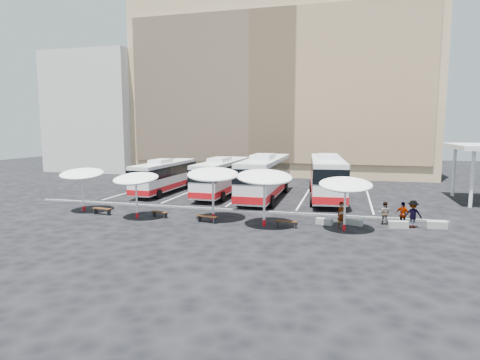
% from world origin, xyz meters
% --- Properties ---
extents(ground, '(120.00, 120.00, 0.00)m').
position_xyz_m(ground, '(0.00, 0.00, 0.00)').
color(ground, black).
rests_on(ground, ground).
extents(sandstone_building, '(42.00, 18.25, 29.60)m').
position_xyz_m(sandstone_building, '(0.00, 31.87, 12.63)').
color(sandstone_building, tan).
rests_on(sandstone_building, ground).
extents(apartment_block, '(14.00, 14.00, 18.00)m').
position_xyz_m(apartment_block, '(-28.00, 28.00, 9.00)').
color(apartment_block, beige).
rests_on(apartment_block, ground).
extents(curb_divider, '(34.00, 0.25, 0.15)m').
position_xyz_m(curb_divider, '(0.00, 0.50, 0.07)').
color(curb_divider, black).
rests_on(curb_divider, ground).
extents(bay_lines, '(24.15, 12.00, 0.01)m').
position_xyz_m(bay_lines, '(0.00, 8.00, 0.01)').
color(bay_lines, white).
rests_on(bay_lines, ground).
extents(bus_0, '(2.77, 11.09, 3.50)m').
position_xyz_m(bus_0, '(-8.30, 7.73, 1.79)').
color(bus_0, white).
rests_on(bus_0, ground).
extents(bus_1, '(2.95, 12.01, 3.80)m').
position_xyz_m(bus_1, '(-2.08, 7.91, 1.94)').
color(bus_1, white).
rests_on(bus_1, ground).
extents(bus_2, '(3.22, 13.46, 4.27)m').
position_xyz_m(bus_2, '(2.41, 6.93, 2.18)').
color(bus_2, white).
rests_on(bus_2, ground).
extents(bus_3, '(4.12, 13.66, 4.27)m').
position_xyz_m(bus_3, '(8.06, 8.44, 2.18)').
color(bus_3, white).
rests_on(bus_3, ground).
extents(sunshade_0, '(4.21, 4.24, 3.54)m').
position_xyz_m(sunshade_0, '(-10.54, -2.65, 3.01)').
color(sunshade_0, white).
rests_on(sunshade_0, ground).
extents(sunshade_1, '(3.39, 3.43, 3.46)m').
position_xyz_m(sunshade_1, '(-5.13, -3.77, 2.94)').
color(sunshade_1, white).
rests_on(sunshade_1, ground).
extents(sunshade_2, '(4.73, 4.76, 3.90)m').
position_xyz_m(sunshade_2, '(0.55, -2.87, 3.31)').
color(sunshade_2, white).
rests_on(sunshade_2, ground).
extents(sunshade_3, '(4.94, 4.97, 3.95)m').
position_xyz_m(sunshade_3, '(4.52, -3.77, 3.36)').
color(sunshade_3, white).
rests_on(sunshade_3, ground).
extents(sunshade_4, '(3.70, 3.74, 3.56)m').
position_xyz_m(sunshade_4, '(9.82, -3.59, 3.02)').
color(sunshade_4, white).
rests_on(sunshade_4, ground).
extents(wood_bench_0, '(1.64, 0.64, 0.49)m').
position_xyz_m(wood_bench_0, '(-8.34, -3.42, 0.38)').
color(wood_bench_0, '#331A0B').
rests_on(wood_bench_0, ground).
extents(wood_bench_1, '(1.44, 0.73, 0.43)m').
position_xyz_m(wood_bench_1, '(-3.61, -3.11, 0.33)').
color(wood_bench_1, '#331A0B').
rests_on(wood_bench_1, ground).
extents(wood_bench_2, '(1.65, 0.74, 0.49)m').
position_xyz_m(wood_bench_2, '(0.41, -3.80, 0.38)').
color(wood_bench_2, '#331A0B').
rests_on(wood_bench_2, ground).
extents(wood_bench_3, '(1.50, 0.43, 0.46)m').
position_xyz_m(wood_bench_3, '(6.03, -3.79, 0.35)').
color(wood_bench_3, '#331A0B').
rests_on(wood_bench_3, ground).
extents(conc_bench_0, '(1.20, 0.72, 0.43)m').
position_xyz_m(conc_bench_0, '(8.47, -2.28, 0.21)').
color(conc_bench_0, gray).
rests_on(conc_bench_0, ground).
extents(conc_bench_1, '(1.22, 0.78, 0.43)m').
position_xyz_m(conc_bench_1, '(10.47, -1.93, 0.22)').
color(conc_bench_1, gray).
rests_on(conc_bench_1, ground).
extents(conc_bench_2, '(1.31, 0.61, 0.47)m').
position_xyz_m(conc_bench_2, '(13.31, -2.00, 0.24)').
color(conc_bench_2, gray).
rests_on(conc_bench_2, ground).
extents(conc_bench_3, '(1.34, 0.60, 0.49)m').
position_xyz_m(conc_bench_3, '(15.78, -1.45, 0.24)').
color(conc_bench_3, gray).
rests_on(conc_bench_3, ground).
extents(passenger_0, '(0.76, 0.64, 1.77)m').
position_xyz_m(passenger_0, '(9.65, -2.92, 0.89)').
color(passenger_0, black).
rests_on(passenger_0, ground).
extents(passenger_1, '(0.89, 0.76, 1.60)m').
position_xyz_m(passenger_1, '(12.49, -1.16, 0.80)').
color(passenger_1, black).
rests_on(passenger_1, ground).
extents(passenger_2, '(1.05, 0.96, 1.72)m').
position_xyz_m(passenger_2, '(13.59, -1.62, 0.86)').
color(passenger_2, black).
rests_on(passenger_2, ground).
extents(passenger_3, '(1.24, 0.76, 1.87)m').
position_xyz_m(passenger_3, '(14.22, -1.70, 0.93)').
color(passenger_3, black).
rests_on(passenger_3, ground).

